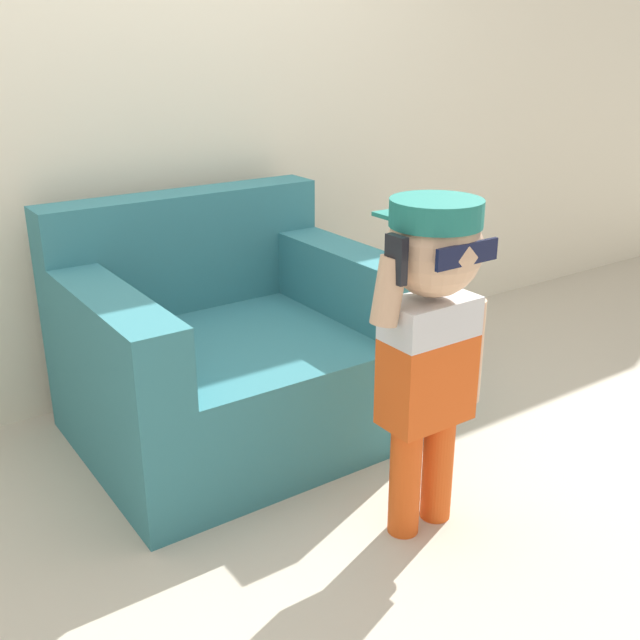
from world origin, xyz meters
TOP-DOWN VIEW (x-y plane):
  - ground_plane at (0.00, 0.00)m, footprint 10.00×10.00m
  - wall_back at (0.00, 0.76)m, footprint 10.00×0.05m
  - armchair at (0.09, 0.19)m, footprint 1.15×0.97m
  - person_child at (0.29, -0.69)m, footprint 0.43×0.32m
  - side_table at (1.01, 0.26)m, footprint 0.28×0.28m

SIDE VIEW (x-z plane):
  - ground_plane at x=0.00m, z-range 0.00..0.00m
  - side_table at x=1.01m, z-range 0.05..0.56m
  - armchair at x=0.09m, z-range -0.13..0.76m
  - person_child at x=0.29m, z-range 0.17..1.22m
  - wall_back at x=0.00m, z-range 0.00..2.60m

